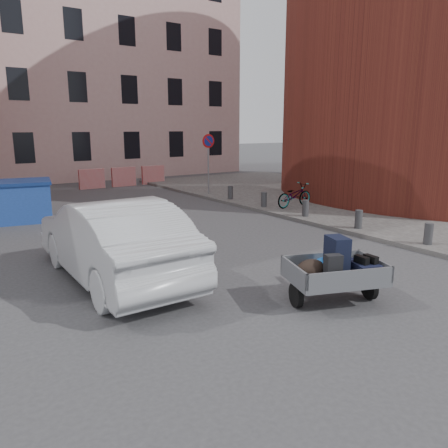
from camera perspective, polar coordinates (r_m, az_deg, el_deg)
ground at (r=8.84m, az=-1.71°, el=-7.78°), size 120.00×120.00×0.00m
sidewalk at (r=18.42m, az=18.09°, el=2.52°), size 9.00×24.00×0.12m
building_pink at (r=31.06m, az=-15.40°, el=19.40°), size 16.00×8.00×14.00m
no_parking_sign at (r=19.54m, az=-2.05°, el=9.45°), size 0.60×0.09×2.65m
bollards at (r=14.99m, az=10.61°, el=2.05°), size 0.22×9.02×0.55m
barriers at (r=23.77m, az=-12.95°, el=6.03°), size 4.70×0.18×1.00m
trailer at (r=7.95m, az=14.21°, el=-5.90°), size 1.88×1.98×1.20m
silver_car at (r=9.15m, az=-14.28°, el=-1.99°), size 1.78×5.08×1.67m
bicycle at (r=16.65m, az=9.17°, el=3.72°), size 1.70×0.65×0.88m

